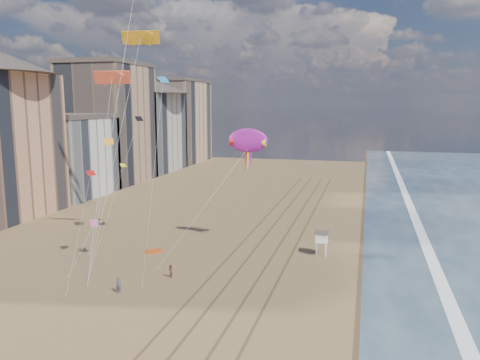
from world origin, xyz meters
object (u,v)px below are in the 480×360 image
(grounded_kite, at_px, (154,251))
(kite_flyer_b, at_px, (171,271))
(show_kite, at_px, (248,141))
(kite_flyer_a, at_px, (119,285))
(lifeguard_stand, at_px, (322,237))

(grounded_kite, xyz_separation_m, kite_flyer_b, (5.79, -7.83, 0.64))
(grounded_kite, bearing_deg, show_kite, -10.89)
(kite_flyer_a, bearing_deg, show_kite, 66.26)
(grounded_kite, relative_size, show_kite, 0.11)
(grounded_kite, relative_size, kite_flyer_a, 1.21)
(kite_flyer_a, relative_size, kite_flyer_b, 1.12)
(grounded_kite, relative_size, kite_flyer_b, 1.35)
(show_kite, bearing_deg, lifeguard_stand, -2.68)
(show_kite, height_order, kite_flyer_b, show_kite)
(lifeguard_stand, bearing_deg, kite_flyer_a, -136.77)
(show_kite, xyz_separation_m, kite_flyer_b, (-5.52, -12.66, -13.53))
(grounded_kite, height_order, show_kite, show_kite)
(lifeguard_stand, height_order, kite_flyer_a, lifeguard_stand)
(lifeguard_stand, relative_size, grounded_kite, 1.50)
(lifeguard_stand, xyz_separation_m, show_kite, (-9.72, 0.45, 11.91))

